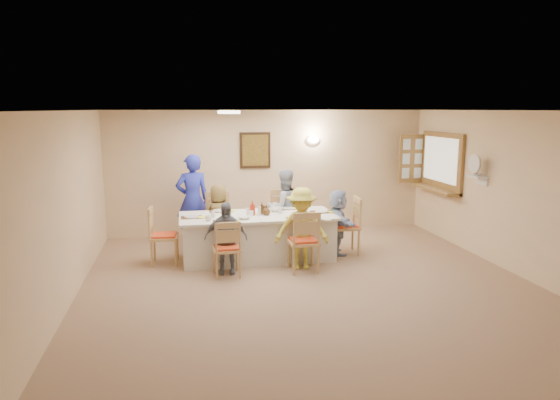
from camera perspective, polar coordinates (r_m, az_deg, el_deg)
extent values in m
plane|color=#9B7A5F|center=(7.17, 3.81, -10.23)|extent=(7.00, 7.00, 0.00)
plane|color=beige|center=(10.21, -1.20, 3.23)|extent=(6.50, 0.00, 6.50)
plane|color=beige|center=(3.69, 18.51, -10.35)|extent=(6.50, 0.00, 6.50)
plane|color=beige|center=(6.77, -23.69, -1.34)|extent=(0.00, 7.00, 7.00)
plane|color=beige|center=(8.29, 26.17, 0.49)|extent=(0.00, 7.00, 7.00)
plane|color=white|center=(6.71, 4.07, 10.17)|extent=(7.00, 7.00, 0.00)
cube|color=#3E2815|center=(10.09, -2.87, 5.70)|extent=(0.62, 0.04, 0.72)
cube|color=black|center=(10.06, -2.85, 5.69)|extent=(0.52, 0.02, 0.62)
ellipsoid|color=white|center=(10.29, 3.82, 6.90)|extent=(0.26, 0.09, 0.18)
cylinder|color=white|center=(8.01, -5.85, 9.96)|extent=(0.36, 0.36, 0.05)
cube|color=olive|center=(10.23, 17.98, 4.15)|extent=(0.06, 1.50, 1.15)
cube|color=olive|center=(10.24, 17.23, 1.23)|extent=(0.30, 1.50, 0.05)
cube|color=olive|center=(10.78, 14.81, 4.60)|extent=(0.55, 0.04, 1.00)
cube|color=white|center=(9.05, 21.64, 2.53)|extent=(0.22, 0.36, 0.03)
cube|color=silver|center=(8.51, -2.56, -4.20)|extent=(2.61, 1.10, 0.76)
imported|color=brown|center=(9.05, -6.99, -1.94)|extent=(0.74, 0.62, 1.20)
imported|color=#A2AAB8|center=(9.19, 0.48, -0.92)|extent=(0.92, 0.83, 1.44)
imported|color=slate|center=(7.74, -6.21, -4.32)|extent=(0.73, 0.45, 1.13)
imported|color=#D4CB45|center=(7.91, 2.48, -3.27)|extent=(1.02, 0.80, 1.31)
imported|color=#9FB0D3|center=(8.79, 6.63, -2.51)|extent=(1.08, 0.40, 1.14)
imported|color=#2A35BD|center=(9.45, -9.96, 0.04)|extent=(0.77, 0.63, 1.70)
cube|color=#472B19|center=(7.95, -6.41, -2.47)|extent=(0.35, 0.26, 0.01)
cylinder|color=white|center=(7.95, -6.41, -2.40)|extent=(0.26, 0.26, 0.02)
cube|color=#ECFA34|center=(7.91, -5.08, -2.45)|extent=(0.14, 0.14, 0.01)
cube|color=#472B19|center=(8.13, 2.05, -2.11)|extent=(0.35, 0.26, 0.01)
cylinder|color=white|center=(8.13, 2.05, -2.04)|extent=(0.22, 0.22, 0.01)
cube|color=#ECFA34|center=(8.13, 3.37, -2.08)|extent=(0.15, 0.15, 0.01)
cube|color=#472B19|center=(8.77, -6.88, -1.27)|extent=(0.36, 0.27, 0.01)
cylinder|color=white|center=(8.76, -6.88, -1.20)|extent=(0.25, 0.25, 0.02)
cube|color=#ECFA34|center=(8.73, -5.68, -1.24)|extent=(0.13, 0.13, 0.01)
cube|color=#472B19|center=(8.93, 0.81, -0.97)|extent=(0.37, 0.28, 0.01)
cylinder|color=white|center=(8.93, 0.81, -0.91)|extent=(0.23, 0.23, 0.01)
cube|color=#ECFA34|center=(8.92, 2.01, -0.94)|extent=(0.15, 0.15, 0.01)
cube|color=#472B19|center=(8.33, -10.08, -1.96)|extent=(0.34, 0.26, 0.01)
cylinder|color=white|center=(8.33, -10.09, -1.90)|extent=(0.23, 0.23, 0.01)
cube|color=#ECFA34|center=(8.29, -8.83, -1.94)|extent=(0.14, 0.14, 0.01)
cube|color=#472B19|center=(8.66, 4.76, -1.37)|extent=(0.37, 0.28, 0.01)
cylinder|color=white|center=(8.66, 4.77, -1.31)|extent=(0.23, 0.23, 0.01)
cube|color=#ECFA34|center=(8.66, 6.00, -1.34)|extent=(0.14, 0.14, 0.01)
imported|color=white|center=(8.04, -8.18, -2.09)|extent=(0.16, 0.16, 0.08)
imported|color=white|center=(9.01, -0.57, -0.59)|extent=(0.11, 0.11, 0.09)
imported|color=white|center=(8.12, -4.11, -2.00)|extent=(0.28, 0.28, 0.05)
imported|color=white|center=(8.70, -0.47, -1.08)|extent=(0.37, 0.37, 0.07)
imported|color=red|center=(8.37, -3.16, -0.92)|extent=(0.13, 0.13, 0.25)
imported|color=#482D13|center=(8.49, -2.08, -0.89)|extent=(0.10, 0.10, 0.21)
imported|color=#482D13|center=(8.38, -1.57, -1.17)|extent=(0.20, 0.20, 0.17)
cylinder|color=silver|center=(8.44, -3.64, -1.30)|extent=(0.07, 0.07, 0.10)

